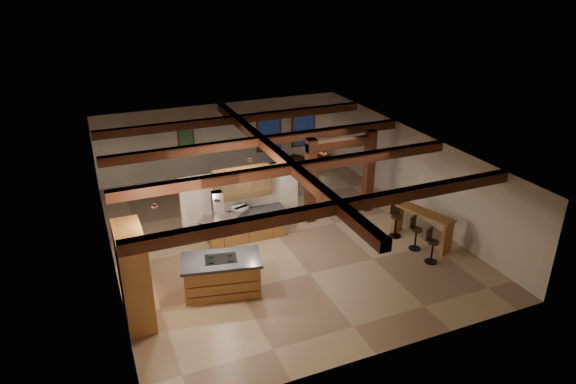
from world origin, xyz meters
The scene contains 23 objects.
ground centered at (0.00, 0.00, 0.00)m, with size 12.00×12.00×0.00m, color tan.
room_walls centered at (0.00, 0.00, 1.78)m, with size 12.00×12.00×12.00m.
ceiling_beams centered at (0.00, 0.00, 2.76)m, with size 10.00×12.00×0.28m.
timber_posts centered at (2.50, 0.50, 1.76)m, with size 2.50×0.30×2.90m.
partition_wall centered at (-1.00, 0.50, 1.10)m, with size 3.80×0.18×2.20m, color beige.
pantry_cabinet centered at (-4.67, -2.60, 1.20)m, with size 0.67×1.60×2.40m.
back_counter centered at (-1.00, 0.11, 0.48)m, with size 2.50×0.66×0.94m.
upper_display_cabinet centered at (-1.00, 0.31, 1.85)m, with size 1.80×0.36×0.95m.
range_hood centered at (-2.48, -2.35, 1.78)m, with size 1.10×1.10×1.40m.
back_windows centered at (2.80, 5.93, 1.50)m, with size 2.70×0.07×1.70m.
framed_art centered at (-1.50, 5.94, 1.70)m, with size 0.65×0.05×0.85m.
recessed_cans centered at (-2.53, -1.93, 2.87)m, with size 3.16×2.46×0.03m.
kitchen_island centered at (-2.48, -2.35, 0.51)m, with size 2.24×1.49×1.02m.
dining_table centered at (-0.15, 2.59, 0.29)m, with size 1.62×0.90×0.57m, color #412310.
sofa centered at (2.23, 5.03, 0.31)m, with size 2.13×0.83×0.62m, color black.
microwave centered at (-1.17, 0.11, 1.07)m, with size 0.46×0.31×0.25m, color #B5B4B9.
bar_counter centered at (3.95, -2.16, 0.71)m, with size 1.11×2.07×1.06m.
side_table centered at (4.16, 5.04, 0.27)m, with size 0.43×0.43×0.53m, color #401C10.
table_lamp centered at (4.16, 5.04, 0.75)m, with size 0.25×0.25×0.30m.
bar_stool_a centered at (3.51, -3.24, 0.53)m, with size 0.40×0.41×1.05m.
bar_stool_b centered at (3.53, -2.42, 0.53)m, with size 0.39×0.40×1.05m.
bar_stool_c centered at (3.44, -1.52, 0.56)m, with size 0.40×0.41×1.11m.
dining_chairs centered at (-0.15, 2.59, 0.55)m, with size 2.07×2.07×1.09m.
Camera 1 is at (-5.29, -13.49, 7.95)m, focal length 32.00 mm.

